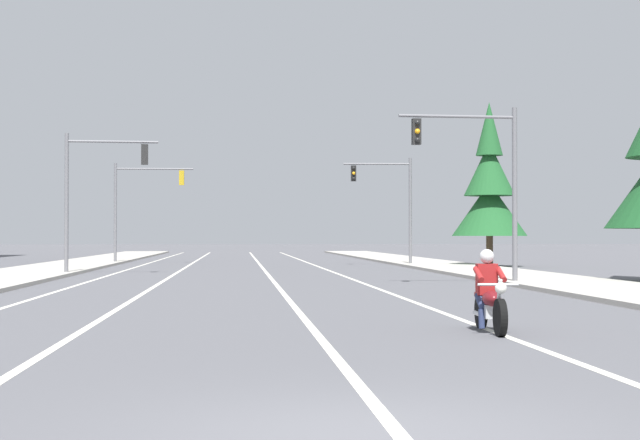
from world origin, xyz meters
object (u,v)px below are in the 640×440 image
traffic_signal_near_right (482,168)px  traffic_signal_mid_right (391,195)px  traffic_signal_mid_left (138,197)px  motorcycle_with_rider (489,299)px  traffic_signal_near_left (93,183)px  conifer_tree_right_verge_far (489,191)px

traffic_signal_near_right → traffic_signal_mid_right: size_ratio=1.00×
traffic_signal_mid_right → traffic_signal_mid_left: 15.89m
motorcycle_with_rider → traffic_signal_near_left: (-10.74, 26.97, 3.46)m
traffic_signal_near_left → conifer_tree_right_verge_far: (20.33, 10.14, 0.17)m
motorcycle_with_rider → traffic_signal_mid_right: bearing=83.6°
motorcycle_with_rider → traffic_signal_mid_left: 46.07m
traffic_signal_mid_right → traffic_signal_mid_left: same height
traffic_signal_near_left → traffic_signal_mid_right: 19.55m
traffic_signal_near_left → traffic_signal_mid_left: bearing=89.3°
traffic_signal_near_left → motorcycle_with_rider: bearing=-68.3°
traffic_signal_mid_left → traffic_signal_mid_right: bearing=-19.9°
motorcycle_with_rider → traffic_signal_near_left: 29.23m
traffic_signal_near_right → conifer_tree_right_verge_far: (5.52, 20.37, 0.15)m
traffic_signal_near_left → traffic_signal_mid_right: (15.16, 12.34, -0.01)m
traffic_signal_mid_right → traffic_signal_near_left: bearing=-140.9°
traffic_signal_near_left → traffic_signal_mid_left: size_ratio=1.00×
traffic_signal_near_left → conifer_tree_right_verge_far: conifer_tree_right_verge_far is taller
traffic_signal_near_left → conifer_tree_right_verge_far: size_ratio=0.67×
traffic_signal_near_left → traffic_signal_mid_right: same height
motorcycle_with_rider → traffic_signal_near_right: size_ratio=0.35×
traffic_signal_near_right → traffic_signal_mid_right: 22.58m
motorcycle_with_rider → traffic_signal_near_right: (4.07, 16.73, 3.47)m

